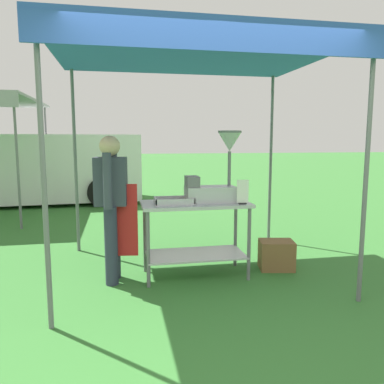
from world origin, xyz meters
The scene contains 9 objects.
ground_plane centered at (0.00, 6.00, 0.00)m, with size 70.00×70.00×0.00m, color #33702D.
stall_canopy centered at (-0.01, 1.30, 2.46)m, with size 3.06×2.49×2.55m.
donut_cart centered at (-0.01, 1.20, 0.63)m, with size 1.22×0.60×0.86m.
donut_tray centered at (-0.25, 1.14, 0.88)m, with size 0.43×0.27×0.07m.
donut_fryer centered at (0.22, 1.19, 1.15)m, with size 0.63×0.28×0.80m.
menu_sign centered at (0.48, 0.99, 0.98)m, with size 0.13×0.05×0.27m.
vendor centered at (-0.93, 1.21, 0.90)m, with size 0.46×0.54×1.61m.
supply_crate centered at (1.01, 1.24, 0.18)m, with size 0.46×0.38×0.35m.
van_white centered at (-2.84, 7.02, 0.88)m, with size 5.09×2.33×1.69m.
Camera 1 is at (-0.84, -2.96, 1.56)m, focal length 35.53 mm.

